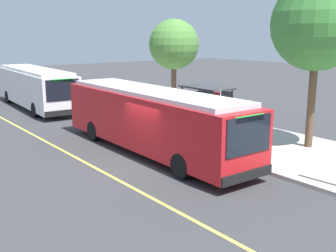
{
  "coord_description": "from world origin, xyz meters",
  "views": [
    {
      "loc": [
        14.03,
        -9.63,
        5.34
      ],
      "look_at": [
        0.14,
        0.97,
        1.49
      ],
      "focal_mm": 43.97,
      "sensor_mm": 36.0,
      "label": 1
    }
  ],
  "objects_px": {
    "transit_bus_main": "(151,118)",
    "pedestrian_commuter": "(171,115)",
    "transit_bus_second": "(35,86)",
    "route_sign_post": "(217,109)",
    "waiting_bench": "(206,123)"
  },
  "relations": [
    {
      "from": "transit_bus_second",
      "to": "waiting_bench",
      "type": "height_order",
      "value": "transit_bus_second"
    },
    {
      "from": "transit_bus_main",
      "to": "pedestrian_commuter",
      "type": "distance_m",
      "value": 3.55
    },
    {
      "from": "pedestrian_commuter",
      "to": "waiting_bench",
      "type": "bearing_deg",
      "value": 59.66
    },
    {
      "from": "waiting_bench",
      "to": "pedestrian_commuter",
      "type": "height_order",
      "value": "pedestrian_commuter"
    },
    {
      "from": "transit_bus_second",
      "to": "pedestrian_commuter",
      "type": "distance_m",
      "value": 13.41
    },
    {
      "from": "pedestrian_commuter",
      "to": "transit_bus_second",
      "type": "bearing_deg",
      "value": -168.15
    },
    {
      "from": "pedestrian_commuter",
      "to": "route_sign_post",
      "type": "bearing_deg",
      "value": 0.88
    },
    {
      "from": "route_sign_post",
      "to": "pedestrian_commuter",
      "type": "relative_size",
      "value": 1.66
    },
    {
      "from": "transit_bus_second",
      "to": "route_sign_post",
      "type": "distance_m",
      "value": 16.85
    },
    {
      "from": "transit_bus_second",
      "to": "waiting_bench",
      "type": "relative_size",
      "value": 7.57
    },
    {
      "from": "transit_bus_second",
      "to": "route_sign_post",
      "type": "xyz_separation_m",
      "value": [
        16.61,
        2.81,
        0.34
      ]
    },
    {
      "from": "waiting_bench",
      "to": "route_sign_post",
      "type": "distance_m",
      "value": 3.28
    },
    {
      "from": "route_sign_post",
      "to": "transit_bus_main",
      "type": "bearing_deg",
      "value": -115.86
    },
    {
      "from": "transit_bus_main",
      "to": "transit_bus_second",
      "type": "height_order",
      "value": "same"
    },
    {
      "from": "waiting_bench",
      "to": "pedestrian_commuter",
      "type": "relative_size",
      "value": 0.95
    }
  ]
}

